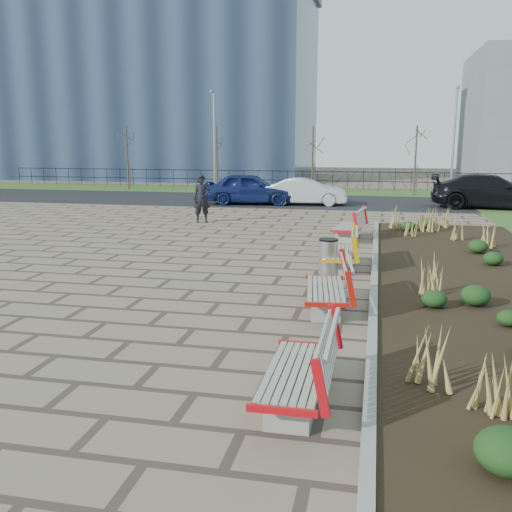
% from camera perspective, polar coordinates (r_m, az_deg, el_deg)
% --- Properties ---
extents(ground, '(120.00, 120.00, 0.00)m').
position_cam_1_polar(ground, '(9.73, -12.54, -8.33)').
color(ground, '#735C4F').
rests_on(ground, ground).
extents(planting_bed, '(4.50, 18.00, 0.10)m').
position_cam_1_polar(planting_bed, '(13.88, 21.41, -2.63)').
color(planting_bed, black).
rests_on(planting_bed, ground).
extents(planting_curb, '(0.16, 18.00, 0.15)m').
position_cam_1_polar(planting_curb, '(13.67, 11.75, -2.16)').
color(planting_curb, gray).
rests_on(planting_curb, ground).
extents(grass_verge_far, '(80.00, 5.00, 0.04)m').
position_cam_1_polar(grass_verge_far, '(36.65, 5.88, 6.47)').
color(grass_verge_far, '#33511E').
rests_on(grass_verge_far, ground).
extents(road, '(80.00, 7.00, 0.02)m').
position_cam_1_polar(road, '(30.72, 4.65, 5.49)').
color(road, black).
rests_on(road, ground).
extents(bench_a, '(0.90, 2.10, 1.00)m').
position_cam_1_polar(bench_a, '(7.21, 3.98, -11.03)').
color(bench_a, red).
rests_on(bench_a, ground).
extents(bench_b, '(1.14, 2.19, 1.00)m').
position_cam_1_polar(bench_b, '(11.07, 6.96, -2.98)').
color(bench_b, '#B8160C').
rests_on(bench_b, ground).
extents(bench_c, '(0.99, 2.14, 1.00)m').
position_cam_1_polar(bench_c, '(14.66, 8.26, 0.59)').
color(bench_c, orange).
rests_on(bench_c, ground).
extents(bench_d, '(1.14, 2.19, 1.00)m').
position_cam_1_polar(bench_d, '(19.11, 9.18, 3.12)').
color(bench_d, red).
rests_on(bench_d, ground).
extents(litter_bin, '(0.46, 0.46, 0.88)m').
position_cam_1_polar(litter_bin, '(14.03, 7.23, -0.13)').
color(litter_bin, '#B2B2B7').
rests_on(litter_bin, ground).
extents(pedestrian, '(0.81, 0.68, 1.90)m').
position_cam_1_polar(pedestrian, '(22.84, -5.44, 5.73)').
color(pedestrian, black).
rests_on(pedestrian, ground).
extents(car_blue, '(4.82, 2.45, 1.57)m').
position_cam_1_polar(car_blue, '(29.13, -0.62, 6.76)').
color(car_blue, navy).
rests_on(car_blue, road).
extents(car_silver, '(4.14, 1.77, 1.33)m').
position_cam_1_polar(car_silver, '(28.88, 5.04, 6.43)').
color(car_silver, '#B7B9BF').
rests_on(car_silver, road).
extents(car_black, '(5.73, 2.77, 1.61)m').
position_cam_1_polar(car_black, '(29.44, 22.45, 5.98)').
color(car_black, black).
rests_on(car_black, road).
extents(tree_a, '(1.40, 1.40, 4.00)m').
position_cam_1_polar(tree_a, '(38.27, -12.73, 9.50)').
color(tree_a, '#4C3D2D').
rests_on(tree_a, grass_verge_far).
extents(tree_b, '(1.40, 1.40, 4.00)m').
position_cam_1_polar(tree_b, '(36.20, -3.94, 9.64)').
color(tree_b, '#4C3D2D').
rests_on(tree_b, grass_verge_far).
extents(tree_c, '(1.40, 1.40, 4.00)m').
position_cam_1_polar(tree_c, '(35.03, 5.68, 9.55)').
color(tree_c, '#4C3D2D').
rests_on(tree_c, grass_verge_far).
extents(tree_d, '(1.40, 1.40, 4.00)m').
position_cam_1_polar(tree_d, '(34.88, 15.64, 9.17)').
color(tree_d, '#4C3D2D').
rests_on(tree_d, grass_verge_far).
extents(lamp_west, '(0.24, 0.60, 6.00)m').
position_cam_1_polar(lamp_west, '(35.69, -4.19, 11.22)').
color(lamp_west, gray).
rests_on(lamp_west, grass_verge_far).
extents(lamp_east, '(0.24, 0.60, 6.00)m').
position_cam_1_polar(lamp_east, '(34.54, 19.15, 10.61)').
color(lamp_east, gray).
rests_on(lamp_east, grass_verge_far).
extents(railing_fence, '(44.00, 0.10, 1.20)m').
position_cam_1_polar(railing_fence, '(38.09, 6.14, 7.59)').
color(railing_fence, black).
rests_on(railing_fence, grass_verge_far).
extents(building_glass, '(40.00, 14.00, 15.00)m').
position_cam_1_polar(building_glass, '(54.96, -16.79, 15.56)').
color(building_glass, '#192338').
rests_on(building_glass, ground).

